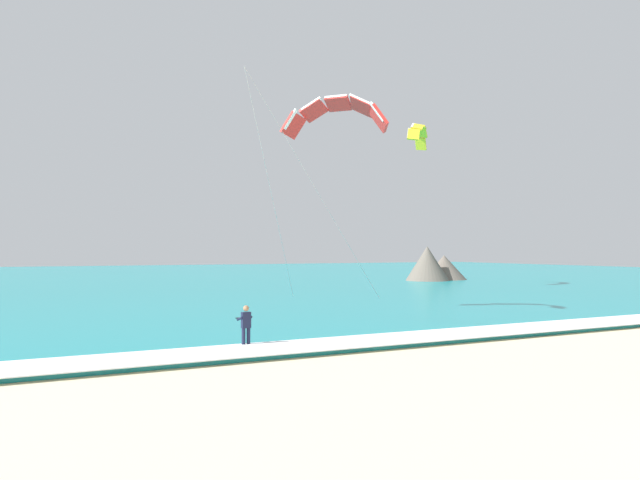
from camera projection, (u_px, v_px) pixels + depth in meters
sea at (149, 278)px, 75.87m from camera, size 200.00×120.00×0.20m
surf_foam at (385, 339)px, 22.65m from camera, size 200.00×2.64×0.04m
surfboard at (246, 350)px, 21.34m from camera, size 0.53×1.43×0.09m
kitesurfer at (246, 325)px, 21.37m from camera, size 0.55×0.54×1.69m
kite_primary at (336, 113)px, 31.64m from camera, size 9.82×9.35×11.20m
kite_distant at (418, 133)px, 54.74m from camera, size 4.71×4.88×2.12m
headland_right at (435, 266)px, 67.87m from camera, size 8.87×6.68×4.23m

